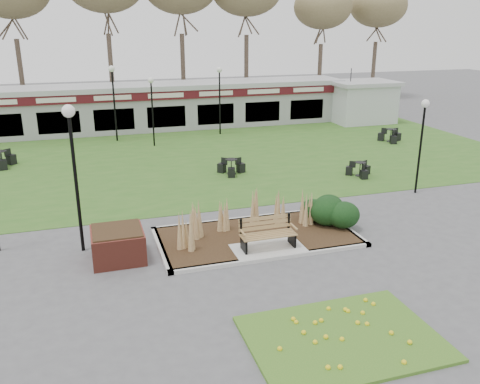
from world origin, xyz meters
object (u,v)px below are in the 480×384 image
object	(u,v)px
brick_planter	(118,244)
bistro_set_a	(1,162)
food_pavilion	(162,106)
patio_umbrella	(349,99)
bistro_set_b	(231,169)
lamp_post_mid_right	(152,96)
lamp_post_far_right	(220,86)
bistro_set_d	(390,137)
bistro_set_c	(360,171)
lamp_post_far_left	(113,87)
service_hut	(362,101)
park_bench	(267,233)
lamp_post_near_right	(423,126)
lamp_post_near_left	(72,147)

from	to	relation	value
brick_planter	bistro_set_a	world-z (taller)	brick_planter
food_pavilion	patio_umbrella	world-z (taller)	food_pavilion
bistro_set_a	bistro_set_b	distance (m)	11.17
lamp_post_mid_right	lamp_post_far_right	xyz separation A→B (m)	(4.37, 1.92, 0.21)
bistro_set_d	bistro_set_c	bearing A→B (deg)	-133.12
food_pavilion	bistro_set_c	bearing A→B (deg)	-63.58
food_pavilion	lamp_post_far_left	bearing A→B (deg)	-137.32
patio_umbrella	service_hut	bearing A→B (deg)	0.00
lamp_post_far_right	lamp_post_far_left	xyz separation A→B (m)	(-6.28, 0.00, 0.17)
lamp_post_mid_right	lamp_post_far_right	distance (m)	4.78
lamp_post_far_left	park_bench	bearing A→B (deg)	-79.14
lamp_post_near_right	lamp_post_mid_right	size ratio (longest dim) A/B	1.00
bistro_set_d	brick_planter	bearing A→B (deg)	-146.14
lamp_post_mid_right	brick_planter	bearing A→B (deg)	-102.38
service_hut	bistro_set_b	distance (m)	15.57
lamp_post_near_left	lamp_post_far_right	xyz separation A→B (m)	(8.46, 15.05, -0.28)
park_bench	lamp_post_near_right	world-z (taller)	lamp_post_near_right
lamp_post_near_left	bistro_set_d	bearing A→B (deg)	30.03
lamp_post_mid_right	lamp_post_far_left	size ratio (longest dim) A/B	0.88
bistro_set_d	patio_umbrella	xyz separation A→B (m)	(0.52, 6.00, 1.38)
lamp_post_far_right	bistro_set_d	distance (m)	10.59
brick_planter	lamp_post_near_right	xyz separation A→B (m)	(12.16, 2.65, 2.31)
bistro_set_a	park_bench	bearing A→B (deg)	-54.56
lamp_post_far_right	bistro_set_d	world-z (taller)	lamp_post_far_right
service_hut	bistro_set_a	bearing A→B (deg)	-167.15
park_bench	lamp_post_mid_right	size ratio (longest dim) A/B	0.45
lamp_post_far_right	lamp_post_near_right	bearing A→B (deg)	-70.63
service_hut	lamp_post_near_left	size ratio (longest dim) A/B	0.98
park_bench	lamp_post_far_right	distance (m)	17.20
lamp_post_far_right	bistro_set_b	size ratio (longest dim) A/B	3.20
lamp_post_near_right	patio_umbrella	world-z (taller)	lamp_post_near_right
park_bench	bistro_set_c	distance (m)	9.13
lamp_post_far_right	bistro_set_b	distance (m)	9.17
lamp_post_far_right	patio_umbrella	size ratio (longest dim) A/B	1.58
bistro_set_a	lamp_post_far_left	bearing A→B (deg)	35.59
lamp_post_near_left	brick_planter	bearing A→B (deg)	-43.41
service_hut	patio_umbrella	bearing A→B (deg)	180.00
food_pavilion	bistro_set_d	world-z (taller)	food_pavilion
brick_planter	lamp_post_near_right	distance (m)	12.66
food_pavilion	bistro_set_d	xyz separation A→B (m)	(12.00, -7.96, -1.21)
brick_planter	bistro_set_d	distance (m)	19.75
lamp_post_near_right	park_bench	bearing A→B (deg)	-156.31
brick_planter	lamp_post_near_right	size ratio (longest dim) A/B	0.39
lamp_post_mid_right	patio_umbrella	distance (m)	14.18
lamp_post_near_left	lamp_post_far_left	world-z (taller)	lamp_post_near_left
bistro_set_c	lamp_post_mid_right	bearing A→B (deg)	132.81
brick_planter	bistro_set_b	bearing A→B (deg)	52.67
park_bench	brick_planter	bearing A→B (deg)	170.31
lamp_post_far_right	lamp_post_mid_right	bearing A→B (deg)	-156.33
park_bench	lamp_post_far_right	xyz separation A→B (m)	(3.06, 16.75, 2.40)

